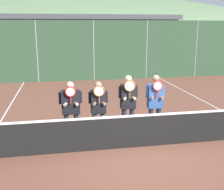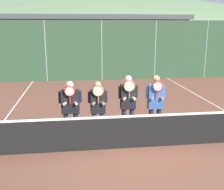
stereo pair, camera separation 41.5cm
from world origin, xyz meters
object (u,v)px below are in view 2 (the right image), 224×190
Objects in this scene: player_leftmost at (70,106)px; car_left_of_center at (82,61)px; player_center_left at (98,106)px; player_center_right at (128,102)px; player_rightmost at (155,102)px; car_center at (156,61)px; car_far_left at (6,63)px.

player_leftmost is 0.41× the size of car_left_of_center.
player_leftmost is at bearing 175.83° from player_center_left.
player_center_right reaches higher than player_center_left.
player_rightmost reaches higher than car_left_of_center.
player_rightmost is 0.42× the size of car_center.
car_center is (4.94, 11.16, -0.15)m from player_center_left.
player_leftmost is at bearing -69.42° from car_far_left.
player_rightmost reaches higher than player_center_right.
player_rightmost is 0.43× the size of car_left_of_center.
player_leftmost is at bearing -178.53° from player_center_right.
player_leftmost is 0.76m from player_center_left.
player_center_left reaches higher than car_left_of_center.
car_center is (5.69, 11.11, -0.17)m from player_leftmost.
car_far_left is 9.91m from car_center.
car_center is at bearing 66.15° from player_center_left.
car_far_left is at bearing 179.35° from car_center.
player_leftmost is 0.94× the size of player_center_right.
player_center_right is 0.42× the size of car_center.
player_leftmost reaches higher than car_left_of_center.
player_rightmost reaches higher than car_far_left.
player_center_right is at bearing -62.41° from car_far_left.
player_rightmost is 11.67m from car_left_of_center.
car_left_of_center is 5.06m from car_center.
car_left_of_center reaches higher than car_center.
player_center_left is at bearing -113.85° from car_center.
player_leftmost is 1.63m from player_center_right.
player_center_left is at bearing -66.21° from car_far_left.
player_center_right is 12.61m from car_far_left.
player_center_right is at bearing -110.16° from car_center.
player_center_left is 0.40× the size of car_left_of_center.
player_center_left is 12.32m from car_far_left.
player_center_left is at bearing -179.69° from player_rightmost.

